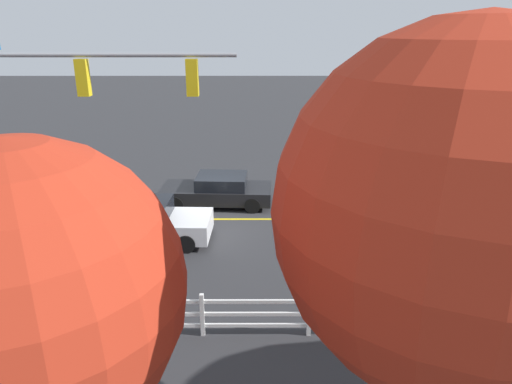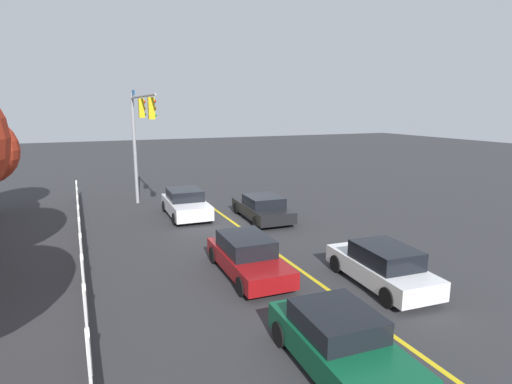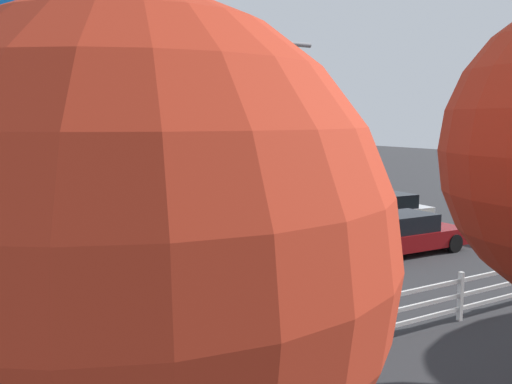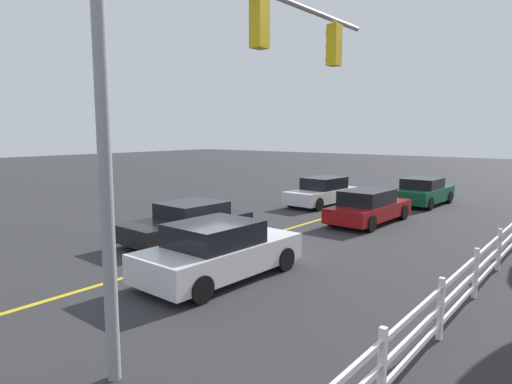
{
  "view_description": "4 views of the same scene",
  "coord_description": "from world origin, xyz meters",
  "px_view_note": "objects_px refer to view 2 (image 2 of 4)",
  "views": [
    {
      "loc": [
        -1.69,
        17.05,
        7.13
      ],
      "look_at": [
        -1.72,
        0.75,
        1.41
      ],
      "focal_mm": 32.63,
      "sensor_mm": 36.0,
      "label": 1
    },
    {
      "loc": [
        -20.04,
        7.33,
        5.91
      ],
      "look_at": [
        -2.78,
        -0.13,
        2.12
      ],
      "focal_mm": 29.53,
      "sensor_mm": 36.0,
      "label": 2
    },
    {
      "loc": [
        7.58,
        15.76,
        4.65
      ],
      "look_at": [
        -2.25,
        -0.46,
        2.17
      ],
      "focal_mm": 39.83,
      "sensor_mm": 36.0,
      "label": 3
    },
    {
      "loc": [
        10.26,
        9.58,
        3.72
      ],
      "look_at": [
        -1.29,
        0.36,
        1.73
      ],
      "focal_mm": 31.33,
      "sensor_mm": 36.0,
      "label": 4
    }
  ],
  "objects_px": {
    "car_2": "(262,208)",
    "car_4": "(340,342)",
    "car_3": "(382,266)",
    "car_0": "(247,256)",
    "car_1": "(186,204)"
  },
  "relations": [
    {
      "from": "car_2",
      "to": "car_3",
      "type": "bearing_deg",
      "value": -176.19
    },
    {
      "from": "car_2",
      "to": "car_0",
      "type": "bearing_deg",
      "value": 154.41
    },
    {
      "from": "car_1",
      "to": "car_2",
      "type": "bearing_deg",
      "value": 59.25
    },
    {
      "from": "car_4",
      "to": "car_3",
      "type": "bearing_deg",
      "value": 132.28
    },
    {
      "from": "car_3",
      "to": "car_1",
      "type": "bearing_deg",
      "value": 21.29
    },
    {
      "from": "car_2",
      "to": "car_4",
      "type": "xyz_separation_m",
      "value": [
        -12.73,
        3.8,
        0.04
      ]
    },
    {
      "from": "car_4",
      "to": "car_2",
      "type": "bearing_deg",
      "value": 165.6
    },
    {
      "from": "car_1",
      "to": "car_4",
      "type": "xyz_separation_m",
      "value": [
        -15.02,
        0.2,
        -0.04
      ]
    },
    {
      "from": "car_3",
      "to": "car_0",
      "type": "bearing_deg",
      "value": 57.44
    },
    {
      "from": "car_2",
      "to": "car_4",
      "type": "bearing_deg",
      "value": 166.11
    },
    {
      "from": "car_0",
      "to": "car_2",
      "type": "xyz_separation_m",
      "value": [
        6.66,
        -3.59,
        -0.04
      ]
    },
    {
      "from": "car_2",
      "to": "car_4",
      "type": "distance_m",
      "value": 13.29
    },
    {
      "from": "car_1",
      "to": "car_2",
      "type": "xyz_separation_m",
      "value": [
        -2.29,
        -3.6,
        -0.08
      ]
    },
    {
      "from": "car_0",
      "to": "car_4",
      "type": "distance_m",
      "value": 6.07
    },
    {
      "from": "car_1",
      "to": "car_3",
      "type": "xyz_separation_m",
      "value": [
        -11.68,
        -3.78,
        -0.02
      ]
    }
  ]
}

